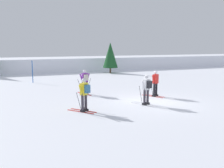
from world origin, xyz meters
TOP-DOWN VIEW (x-y plane):
  - ground_plane at (0.00, 0.00)m, footprint 120.00×120.00m
  - far_snow_ridge at (0.00, 21.36)m, footprint 80.00×6.45m
  - skier_red at (1.02, 1.36)m, footprint 1.07×1.59m
  - skier_white at (-0.71, -0.52)m, footprint 0.96×1.62m
  - skier_purple at (-3.06, 3.76)m, footprint 1.00×1.63m
  - skier_yellow at (-4.35, -0.62)m, footprint 1.29×1.48m
  - trail_marker_pole at (-5.91, 10.83)m, footprint 0.07×0.07m
  - conifer_far_right at (3.59, 15.75)m, footprint 1.83×1.83m

SIDE VIEW (x-z plane):
  - ground_plane at x=0.00m, z-range 0.00..0.00m
  - far_snow_ridge at x=0.00m, z-range 0.00..1.70m
  - skier_red at x=1.02m, z-range 0.06..1.77m
  - skier_yellow at x=-4.35m, z-range 0.10..1.81m
  - skier_purple at x=-3.06m, z-range 0.10..1.81m
  - skier_white at x=-0.71m, z-range 0.10..1.81m
  - trail_marker_pole at x=-5.91m, z-range 0.00..1.99m
  - conifer_far_right at x=3.59m, z-range 0.33..4.05m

